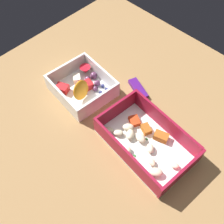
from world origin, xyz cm
name	(u,v)px	position (x,y,z in cm)	size (l,w,h in cm)	color
table_surface	(113,126)	(0.00, 0.00, 1.00)	(80.00, 80.00, 2.00)	#9E7547
pasta_container	(145,141)	(9.23, 1.11, 3.71)	(22.59, 15.17, 5.48)	white
fruit_bowl	(82,86)	(-13.03, 1.88, 3.79)	(15.69, 14.48, 6.03)	white
candy_bar	(138,89)	(-2.62, 12.20, 2.60)	(7.00, 2.40, 1.20)	#51197A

